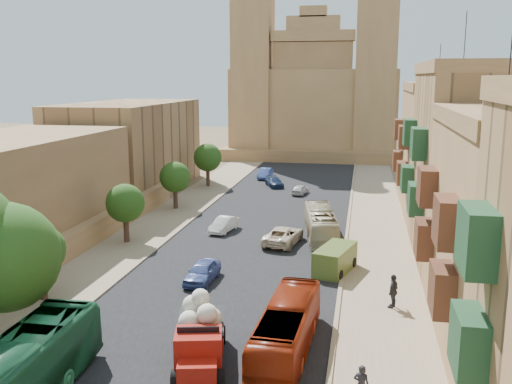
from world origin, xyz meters
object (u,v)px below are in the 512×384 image
(street_tree_d, at_px, (208,158))
(bus_red_east, at_px, (287,329))
(car_blue_a, at_px, (202,272))
(car_cream, at_px, (283,235))
(bus_cream_east, at_px, (321,224))
(car_white_b, at_px, (300,190))
(red_truck, at_px, (200,335))
(car_blue_b, at_px, (265,173))
(street_tree_a, at_px, (40,250))
(bus_green_north, at_px, (11,381))
(church, at_px, (315,97))
(street_tree_b, at_px, (125,203))
(olive_pickup, at_px, (335,260))
(street_tree_c, at_px, (175,177))
(car_dkblue, at_px, (274,182))
(pedestrian_c, at_px, (393,291))
(car_white_a, at_px, (224,225))

(street_tree_d, relative_size, bus_red_east, 0.58)
(car_blue_a, xyz_separation_m, car_cream, (3.86, 9.31, 0.03))
(bus_cream_east, xyz_separation_m, car_white_b, (-3.59, 17.51, -0.70))
(red_truck, distance_m, car_blue_b, 48.57)
(car_blue_b, bearing_deg, car_blue_a, -84.70)
(red_truck, bearing_deg, bus_red_east, 25.31)
(car_cream, height_order, car_blue_b, car_cream)
(street_tree_a, relative_size, bus_green_north, 0.42)
(street_tree_d, bearing_deg, car_white_b, -13.96)
(church, distance_m, car_cream, 53.59)
(street_tree_b, height_order, bus_green_north, street_tree_b)
(olive_pickup, bearing_deg, street_tree_c, 135.88)
(car_dkblue, distance_m, car_white_b, 5.29)
(car_white_b, relative_size, pedestrian_c, 1.62)
(olive_pickup, xyz_separation_m, bus_cream_east, (-1.55, 7.66, 0.40))
(car_dkblue, distance_m, pedestrian_c, 36.74)
(church, relative_size, car_blue_a, 9.33)
(car_dkblue, xyz_separation_m, pedestrian_c, (12.19, -34.66, 0.41))
(street_tree_c, xyz_separation_m, street_tree_d, (-0.00, 12.00, 0.31))
(car_white_a, bearing_deg, bus_green_north, -81.99)
(car_cream, bearing_deg, street_tree_d, -52.36)
(street_tree_b, height_order, bus_red_east, street_tree_b)
(street_tree_b, height_order, olive_pickup, street_tree_b)
(church, height_order, street_tree_c, church)
(red_truck, height_order, car_white_b, red_truck)
(olive_pickup, relative_size, bus_green_north, 0.42)
(street_tree_c, relative_size, car_cream, 0.94)
(street_tree_c, distance_m, car_blue_b, 19.52)
(car_cream, relative_size, pedestrian_c, 2.54)
(bus_cream_east, height_order, car_blue_b, bus_cream_east)
(car_blue_a, distance_m, car_white_b, 28.85)
(church, height_order, street_tree_b, church)
(street_tree_a, bearing_deg, bus_green_north, -64.27)
(street_tree_b, distance_m, car_blue_b, 31.12)
(pedestrian_c, bearing_deg, car_cream, -121.89)
(bus_cream_east, distance_m, car_blue_a, 13.00)
(street_tree_a, bearing_deg, olive_pickup, 25.87)
(street_tree_c, xyz_separation_m, car_white_a, (6.78, -7.55, -2.51))
(red_truck, distance_m, bus_red_east, 4.08)
(car_white_b, height_order, pedestrian_c, pedestrian_c)
(olive_pickup, xyz_separation_m, bus_green_north, (-11.20, -19.00, 0.65))
(street_tree_a, xyz_separation_m, car_cream, (12.20, 13.80, -2.26))
(street_tree_b, relative_size, bus_red_east, 0.53)
(church, height_order, car_dkblue, church)
(church, xyz_separation_m, red_truck, (1.19, -72.40, -8.08))
(bus_cream_east, bearing_deg, bus_green_north, 60.92)
(bus_cream_east, bearing_deg, olive_pickup, 92.25)
(street_tree_c, height_order, bus_green_north, street_tree_c)
(church, distance_m, street_tree_a, 67.68)
(street_tree_c, distance_m, car_dkblue, 15.50)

